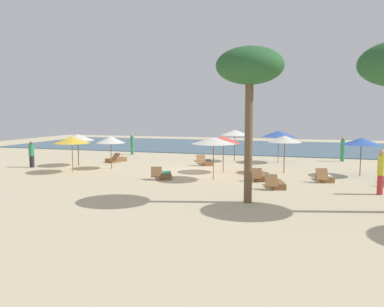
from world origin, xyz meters
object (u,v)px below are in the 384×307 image
Objects in this scene: lounger_1 at (207,162)px; person_1 at (381,171)px; palm_1 at (250,69)px; umbrella_0 at (279,134)px; umbrella_6 at (72,140)px; umbrella_3 at (235,133)px; umbrella_8 at (111,140)px; lounger_4 at (324,177)px; umbrella_5 at (213,141)px; lounger_3 at (276,184)px; person_3 at (343,149)px; person_0 at (32,154)px; umbrella_4 at (78,137)px; umbrella_1 at (285,139)px; lounger_2 at (116,160)px; person_2 at (132,144)px; lounger_5 at (260,177)px; lounger_0 at (165,175)px; umbrella_7 at (361,141)px; umbrella_2 at (224,140)px.

lounger_1 is 0.90× the size of person_1.
palm_1 is at bearing -66.76° from lounger_1.
umbrella_0 is 13.84m from umbrella_6.
umbrella_8 is at bearing -139.11° from umbrella_3.
lounger_4 is (14.12, 1.39, -1.74)m from umbrella_6.
lounger_3 is (3.33, -1.13, -1.90)m from umbrella_5.
umbrella_8 is at bearing -150.41° from person_3.
person_3 is at bearing 25.07° from person_0.
person_0 is (-11.92, -6.84, -1.24)m from umbrella_3.
umbrella_4 is 1.09× the size of person_1.
person_0 is at bearing -171.56° from umbrella_1.
lounger_2 is at bearing 171.91° from umbrella_1.
person_2 is (0.49, 7.13, -0.99)m from umbrella_4.
palm_1 reaches higher than umbrella_1.
umbrella_5 is at bearing -87.35° from umbrella_3.
umbrella_3 reaches higher than umbrella_6.
umbrella_8 reaches higher than lounger_5.
umbrella_1 is 14.34m from person_2.
person_1 is (10.38, -1.14, 0.84)m from lounger_0.
umbrella_1 reaches higher than person_2.
lounger_0 is at bearing -98.10° from lounger_1.
umbrella_5 reaches higher than lounger_5.
umbrella_6 is 1.19× the size of lounger_2.
umbrella_0 is at bearing 113.26° from lounger_4.
umbrella_6 is 1.22× the size of person_2.
lounger_2 is 17.41m from person_1.
umbrella_4 is 0.99× the size of umbrella_7.
palm_1 is at bearing -121.77° from umbrella_7.
umbrella_4 reaches higher than lounger_1.
umbrella_3 is 1.28× the size of lounger_5.
palm_1 reaches higher than lounger_1.
person_2 is at bearing 71.59° from person_0.
person_2 reaches higher than lounger_3.
lounger_4 is at bearing 11.52° from lounger_0.
palm_1 is at bearing -96.44° from umbrella_1.
umbrella_8 is 0.34× the size of palm_1.
lounger_0 is at bearing -159.38° from umbrella_7.
umbrella_2 is at bearing 131.63° from lounger_3.
lounger_2 is (-11.10, -3.02, -1.87)m from umbrella_0.
umbrella_4 is at bearing 158.14° from lounger_0.
person_1 reaches higher than lounger_2.
umbrella_2 is 1.30× the size of person_0.
lounger_1 is 8.72m from person_2.
person_1 is (7.80, -4.07, -0.91)m from umbrella_2.
lounger_4 is at bearing -29.21° from person_2.
umbrella_1 is 1.26× the size of lounger_4.
umbrella_6 is at bearing 179.77° from umbrella_5.
lounger_1 is at bearing -150.35° from umbrella_0.
person_3 is at bearing 18.08° from lounger_2.
umbrella_7 is 1.22× the size of lounger_4.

